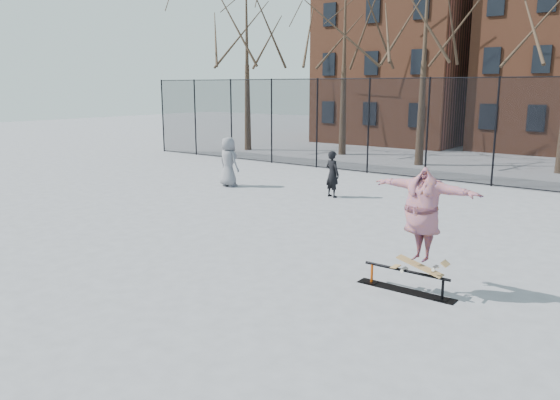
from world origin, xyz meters
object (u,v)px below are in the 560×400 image
Objects in this scene: skate_rail at (406,283)px; skateboard at (419,269)px; bystander_black at (332,174)px; bystander_grey at (229,162)px; skater at (422,221)px.

skate_rail is 0.39m from skateboard.
bystander_black reaches higher than skateboard.
bystander_black is at bearing -163.41° from bystander_grey.
skateboard is 0.51× the size of bystander_grey.
skater is at bearing 147.13° from bystander_black.
skater is at bearing 0.00° from skate_rail.
skateboard is 0.59× the size of bystander_black.
skater is 1.31× the size of bystander_black.
skateboard is at bearing 0.00° from skate_rail.
bystander_black is (4.11, 0.62, -0.13)m from bystander_grey.
skate_rail is at bearing -173.90° from skater.
bystander_grey is (-9.99, 5.90, 0.45)m from skateboard.
skateboard is 11.61m from bystander_grey.
bystander_grey is at bearing 23.59° from bystander_black.
bystander_grey is at bearing 149.45° from skateboard.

